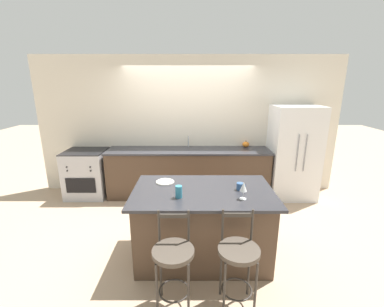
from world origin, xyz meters
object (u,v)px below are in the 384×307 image
(oven_range, at_px, (87,173))
(wine_glass, at_px, (243,187))
(bar_stool_far, at_px, (238,259))
(pumpkin_decoration, at_px, (245,144))
(bar_stool_near, at_px, (173,260))
(tumbler_cup, at_px, (178,192))
(dinner_plate, at_px, (164,182))
(coffee_mug, at_px, (239,186))
(refrigerator, at_px, (292,152))

(oven_range, relative_size, wine_glass, 4.49)
(bar_stool_far, distance_m, pumpkin_decoration, 2.99)
(bar_stool_near, height_order, tumbler_cup, tumbler_cup)
(dinner_plate, height_order, pumpkin_decoration, pumpkin_decoration)
(coffee_mug, height_order, tumbler_cup, tumbler_cup)
(oven_range, distance_m, tumbler_cup, 2.87)
(refrigerator, height_order, coffee_mug, refrigerator)
(wine_glass, relative_size, tumbler_cup, 1.44)
(wine_glass, relative_size, pumpkin_decoration, 1.52)
(coffee_mug, height_order, pumpkin_decoration, pumpkin_decoration)
(dinner_plate, height_order, wine_glass, wine_glass)
(oven_range, xyz_separation_m, bar_stool_near, (1.89, -2.67, 0.09))
(refrigerator, xyz_separation_m, dinner_plate, (-2.30, -1.60, 0.04))
(wine_glass, xyz_separation_m, tumbler_cup, (-0.73, 0.04, -0.07))
(bar_stool_near, height_order, bar_stool_far, same)
(tumbler_cup, bearing_deg, dinner_plate, 113.94)
(tumbler_cup, bearing_deg, oven_range, 132.76)
(bar_stool_near, xyz_separation_m, bar_stool_far, (0.63, 0.02, 0.00))
(wine_glass, bearing_deg, dinner_plate, 151.91)
(pumpkin_decoration, bearing_deg, refrigerator, -16.16)
(pumpkin_decoration, bearing_deg, oven_range, -175.72)
(bar_stool_far, xyz_separation_m, dinner_plate, (-0.80, 1.04, 0.38))
(refrigerator, distance_m, bar_stool_far, 3.05)
(coffee_mug, bearing_deg, refrigerator, 53.57)
(refrigerator, bearing_deg, dinner_plate, -145.20)
(bar_stool_near, relative_size, wine_glass, 4.90)
(tumbler_cup, xyz_separation_m, pumpkin_decoration, (1.23, 2.31, -0.00))
(bar_stool_near, bearing_deg, oven_range, 125.28)
(bar_stool_far, bearing_deg, oven_range, 133.49)
(bar_stool_near, xyz_separation_m, tumbler_cup, (0.03, 0.60, 0.45))
(oven_range, distance_m, coffee_mug, 3.28)
(dinner_plate, distance_m, coffee_mug, 0.97)
(dinner_plate, bearing_deg, pumpkin_decoration, 52.18)
(refrigerator, distance_m, dinner_plate, 2.80)
(oven_range, distance_m, bar_stool_far, 3.66)
(dinner_plate, bearing_deg, oven_range, 136.71)
(wine_glass, bearing_deg, pumpkin_decoration, 77.86)
(refrigerator, xyz_separation_m, oven_range, (-4.01, 0.01, -0.43))
(coffee_mug, distance_m, pumpkin_decoration, 2.14)
(bar_stool_near, distance_m, wine_glass, 1.07)
(dinner_plate, height_order, coffee_mug, coffee_mug)
(refrigerator, xyz_separation_m, wine_glass, (-1.37, -2.09, 0.18))
(bar_stool_far, bearing_deg, coffee_mug, 79.95)
(oven_range, distance_m, pumpkin_decoration, 3.20)
(pumpkin_decoration, bearing_deg, bar_stool_near, -113.44)
(bar_stool_near, height_order, dinner_plate, bar_stool_near)
(oven_range, height_order, bar_stool_near, bar_stool_near)
(refrigerator, height_order, tumbler_cup, refrigerator)
(coffee_mug, relative_size, pumpkin_decoration, 0.85)
(refrigerator, height_order, bar_stool_far, refrigerator)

